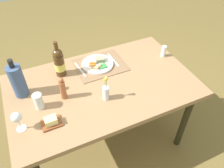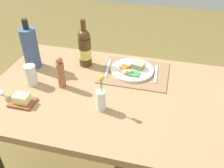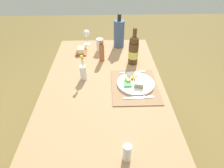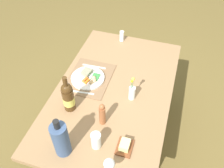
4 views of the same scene
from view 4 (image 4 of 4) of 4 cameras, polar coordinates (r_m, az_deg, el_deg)
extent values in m
plane|color=brown|center=(2.50, 0.28, -13.33)|extent=(8.00, 8.00, 0.00)
cube|color=#9B754F|center=(1.89, 0.36, -1.91)|extent=(1.46, 0.89, 0.04)
cylinder|color=#2C2A16|center=(2.67, -2.85, 4.04)|extent=(0.06, 0.06, 0.72)
cylinder|color=#2C2A16|center=(2.57, 12.01, 0.84)|extent=(0.06, 0.06, 0.72)
cube|color=#886647|center=(1.98, -5.29, 1.51)|extent=(0.42, 0.34, 0.01)
cylinder|color=white|center=(1.96, -5.76, 1.44)|extent=(0.27, 0.27, 0.02)
cube|color=gray|center=(1.97, -6.01, 2.76)|extent=(0.09, 0.08, 0.04)
cylinder|color=orange|center=(1.93, -6.43, 1.06)|extent=(0.06, 0.04, 0.02)
cylinder|color=orange|center=(1.91, -5.90, 0.68)|extent=(0.05, 0.03, 0.02)
ellipsoid|color=#D0B684|center=(1.93, -4.37, 1.43)|extent=(0.04, 0.03, 0.03)
ellipsoid|color=#DBB27B|center=(1.91, -4.31, 0.90)|extent=(0.04, 0.04, 0.03)
ellipsoid|color=tan|center=(1.90, -4.95, 0.43)|extent=(0.03, 0.03, 0.02)
cube|color=#3B8F43|center=(1.95, -3.90, 1.75)|extent=(0.07, 0.06, 0.01)
cube|color=silver|center=(2.07, -4.27, 4.16)|extent=(0.03, 0.21, 0.00)
cube|color=silver|center=(1.87, -7.39, -1.95)|extent=(0.04, 0.21, 0.00)
cylinder|color=#A25C35|center=(1.63, -2.30, -7.50)|extent=(0.04, 0.04, 0.16)
sphere|color=#A25C35|center=(1.55, -2.41, -5.41)|extent=(0.04, 0.04, 0.04)
sphere|color=white|center=(1.41, -0.67, -18.39)|extent=(0.07, 0.07, 0.07)
cylinder|color=white|center=(2.34, 2.33, 11.27)|extent=(0.04, 0.04, 0.10)
cylinder|color=silver|center=(1.55, -3.80, -13.19)|extent=(0.07, 0.07, 0.12)
cylinder|color=silver|center=(1.57, -3.76, -13.65)|extent=(0.06, 0.06, 0.07)
cube|color=brown|center=(1.59, 3.01, -14.70)|extent=(0.13, 0.10, 0.01)
cube|color=#F3E78F|center=(1.56, 3.06, -14.19)|extent=(0.08, 0.06, 0.05)
cylinder|color=#4B3116|center=(1.72, -10.22, -3.64)|extent=(0.08, 0.08, 0.19)
sphere|color=#4B3116|center=(1.64, -10.72, -1.11)|extent=(0.08, 0.08, 0.08)
cylinder|color=#4B3116|center=(1.60, -10.99, 0.24)|extent=(0.03, 0.03, 0.10)
cylinder|color=#DBD55B|center=(1.73, -10.18, -3.84)|extent=(0.08, 0.08, 0.07)
cylinder|color=silver|center=(1.79, 4.73, -2.15)|extent=(0.05, 0.05, 0.11)
cylinder|color=#3F7233|center=(1.77, 4.56, -1.38)|extent=(0.00, 0.00, 0.18)
sphere|color=yellow|center=(1.70, 4.73, 0.68)|extent=(0.02, 0.02, 0.02)
cylinder|color=#3F7233|center=(1.76, 4.85, -1.06)|extent=(0.00, 0.00, 0.20)
sphere|color=yellow|center=(1.69, 5.05, 1.19)|extent=(0.03, 0.03, 0.03)
cylinder|color=#3E557D|center=(1.50, -12.01, -12.77)|extent=(0.10, 0.10, 0.26)
cylinder|color=black|center=(1.37, -13.03, -9.30)|extent=(0.04, 0.04, 0.06)
camera|label=1|loc=(1.13, 65.12, 10.57)|focal=35.57mm
camera|label=2|loc=(1.71, 42.15, 16.23)|focal=39.18mm
camera|label=3|loc=(2.46, 9.25, 33.40)|focal=30.53mm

